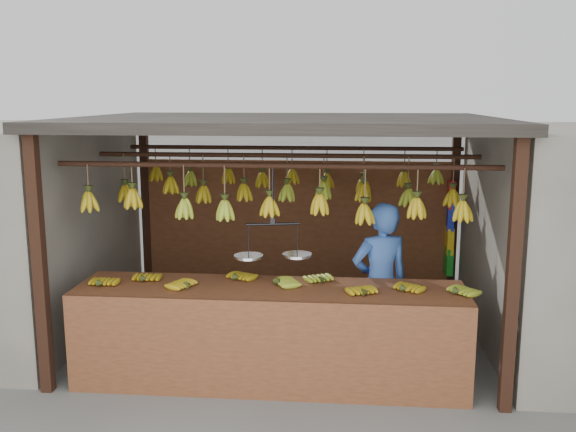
# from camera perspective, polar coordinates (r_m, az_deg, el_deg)

# --- Properties ---
(ground) EXTENTS (80.00, 80.00, 0.00)m
(ground) POSITION_cam_1_polar(r_m,az_deg,el_deg) (7.18, -0.22, -10.69)
(ground) COLOR #5B5B57
(stall) EXTENTS (4.30, 3.30, 2.40)m
(stall) POSITION_cam_1_polar(r_m,az_deg,el_deg) (7.05, 0.02, 5.41)
(stall) COLOR black
(stall) RESTS_ON ground
(counter) EXTENTS (3.57, 0.81, 0.96)m
(counter) POSITION_cam_1_polar(r_m,az_deg,el_deg) (5.79, -1.72, -8.52)
(counter) COLOR brown
(counter) RESTS_ON ground
(hanging_bananas) EXTENTS (3.62, 2.25, 0.39)m
(hanging_bananas) POSITION_cam_1_polar(r_m,az_deg,el_deg) (6.76, -0.29, 2.20)
(hanging_bananas) COLOR #AC8D12
(hanging_bananas) RESTS_ON ground
(balance_scale) EXTENTS (0.70, 0.35, 0.84)m
(balance_scale) POSITION_cam_1_polar(r_m,az_deg,el_deg) (5.87, -1.35, -3.11)
(balance_scale) COLOR black
(balance_scale) RESTS_ON ground
(vendor) EXTENTS (0.69, 0.57, 1.62)m
(vendor) POSITION_cam_1_polar(r_m,az_deg,el_deg) (6.33, 8.19, -6.03)
(vendor) COLOR #3359A5
(vendor) RESTS_ON ground
(bag_bundles) EXTENTS (0.08, 0.26, 1.18)m
(bag_bundles) POSITION_cam_1_polar(r_m,az_deg,el_deg) (8.28, 14.19, -1.05)
(bag_bundles) COLOR red
(bag_bundles) RESTS_ON ground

